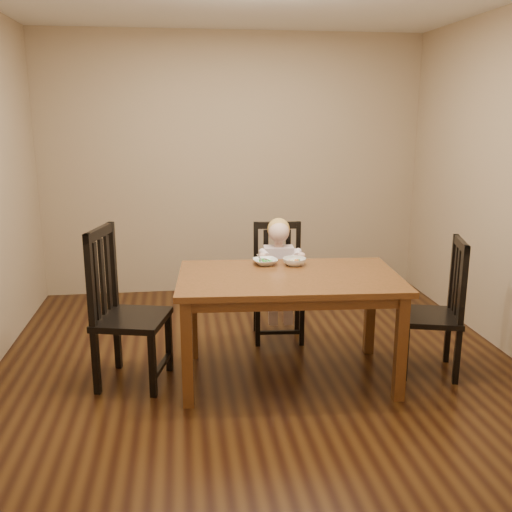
{
  "coord_description": "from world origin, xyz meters",
  "views": [
    {
      "loc": [
        -0.56,
        -4.04,
        1.87
      ],
      "look_at": [
        0.01,
        0.25,
        0.8
      ],
      "focal_mm": 40.0,
      "sensor_mm": 36.0,
      "label": 1
    }
  ],
  "objects": [
    {
      "name": "bowl_veg",
      "position": [
        0.27,
        0.02,
        0.8
      ],
      "size": [
        0.22,
        0.22,
        0.05
      ],
      "primitive_type": "imported",
      "rotation": [
        0.0,
        0.0,
        0.31
      ],
      "color": "white",
      "rests_on": "dining_table"
    },
    {
      "name": "dining_table",
      "position": [
        0.18,
        -0.24,
        0.68
      ],
      "size": [
        1.61,
        1.03,
        0.78
      ],
      "rotation": [
        0.0,
        0.0,
        -0.07
      ],
      "color": "#492E11",
      "rests_on": "room"
    },
    {
      "name": "chair_child",
      "position": [
        0.24,
        0.56,
        0.47
      ],
      "size": [
        0.46,
        0.44,
        0.98
      ],
      "rotation": [
        0.0,
        0.0,
        3.06
      ],
      "color": "black",
      "rests_on": "room"
    },
    {
      "name": "room",
      "position": [
        0.0,
        0.0,
        1.35
      ],
      "size": [
        4.01,
        4.01,
        2.71
      ],
      "color": "#3A210C",
      "rests_on": "ground"
    },
    {
      "name": "toddler",
      "position": [
        0.23,
        0.51,
        0.62
      ],
      "size": [
        0.36,
        0.44,
        0.56
      ],
      "primitive_type": null,
      "rotation": [
        0.0,
        0.0,
        3.06
      ],
      "color": "beige",
      "rests_on": "chair_child"
    },
    {
      "name": "chair_left",
      "position": [
        -0.98,
        -0.16,
        0.54
      ],
      "size": [
        0.57,
        0.58,
        1.12
      ],
      "rotation": [
        0.0,
        0.0,
        -1.82
      ],
      "color": "black",
      "rests_on": "room"
    },
    {
      "name": "bowl_peas",
      "position": [
        0.05,
        0.06,
        0.8
      ],
      "size": [
        0.2,
        0.2,
        0.04
      ],
      "primitive_type": "imported",
      "rotation": [
        0.0,
        0.0,
        0.14
      ],
      "color": "white",
      "rests_on": "dining_table"
    },
    {
      "name": "fork",
      "position": [
        0.01,
        0.05,
        0.82
      ],
      "size": [
        0.04,
        0.13,
        0.05
      ],
      "rotation": [
        0.0,
        0.0,
        0.23
      ],
      "color": "silver",
      "rests_on": "bowl_peas"
    },
    {
      "name": "chair_right",
      "position": [
        1.27,
        -0.3,
        0.48
      ],
      "size": [
        0.52,
        0.53,
        1.01
      ],
      "rotation": [
        0.0,
        0.0,
        1.29
      ],
      "color": "black",
      "rests_on": "room"
    }
  ]
}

